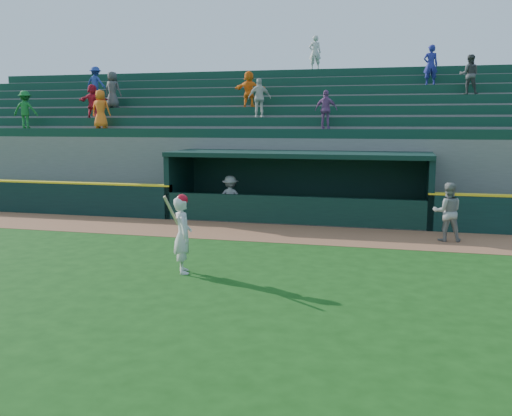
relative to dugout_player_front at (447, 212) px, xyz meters
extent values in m
plane|color=#144411|center=(-5.01, -4.98, -0.88)|extent=(120.00, 120.00, 0.00)
cube|color=brown|center=(-5.01, -0.08, -0.88)|extent=(40.00, 3.00, 0.01)
imported|color=gray|center=(0.00, 0.00, 0.00)|extent=(0.92, 0.75, 1.76)
imported|color=gray|center=(-7.40, 2.08, -0.08)|extent=(1.11, 0.74, 1.60)
cube|color=slate|center=(-5.01, 2.72, -0.86)|extent=(9.00, 2.60, 0.04)
cube|color=black|center=(-9.61, 2.72, 0.27)|extent=(0.20, 2.60, 2.30)
cube|color=black|center=(-0.41, 2.72, 0.27)|extent=(0.20, 2.60, 2.30)
cube|color=black|center=(-5.01, 4.02, 0.27)|extent=(9.40, 0.20, 2.30)
cube|color=black|center=(-5.01, 2.72, 1.50)|extent=(9.40, 2.80, 0.16)
cube|color=black|center=(-5.01, 1.50, -0.38)|extent=(9.00, 0.16, 1.00)
cube|color=brown|center=(-5.01, 3.52, -0.63)|extent=(8.40, 0.45, 0.10)
cube|color=slate|center=(-5.01, 4.55, 0.57)|extent=(34.00, 0.85, 2.91)
cube|color=#0F3828|center=(-5.01, 4.43, 2.21)|extent=(34.00, 0.60, 0.36)
cube|color=slate|center=(-5.01, 5.40, 0.80)|extent=(34.00, 0.85, 3.36)
cube|color=#0F3828|center=(-5.01, 5.28, 2.66)|extent=(34.00, 0.60, 0.36)
cube|color=slate|center=(-5.01, 6.25, 1.02)|extent=(34.00, 0.85, 3.81)
cube|color=#0F3828|center=(-5.01, 6.13, 3.11)|extent=(34.00, 0.60, 0.36)
cube|color=slate|center=(-5.01, 7.10, 1.25)|extent=(34.00, 0.85, 4.26)
cube|color=#0F3828|center=(-5.01, 6.98, 3.56)|extent=(34.00, 0.60, 0.36)
cube|color=slate|center=(-5.01, 7.95, 1.47)|extent=(34.00, 0.85, 4.71)
cube|color=#0F3828|center=(-5.01, 7.83, 4.01)|extent=(34.00, 0.60, 0.36)
cube|color=slate|center=(-5.01, 8.80, 1.70)|extent=(34.00, 0.85, 5.16)
cube|color=#0F3828|center=(-5.01, 8.68, 4.46)|extent=(34.00, 0.60, 0.36)
cube|color=slate|center=(-5.01, 9.65, 1.92)|extent=(34.00, 0.85, 5.61)
cube|color=#0F3828|center=(-5.01, 9.53, 4.91)|extent=(34.00, 0.60, 0.36)
cube|color=slate|center=(-5.01, 10.22, 1.92)|extent=(34.50, 0.30, 5.61)
imported|color=orange|center=(-13.86, 4.45, 3.20)|extent=(0.85, 0.62, 1.62)
imported|color=beige|center=(-7.12, 5.30, 3.63)|extent=(0.99, 0.61, 1.58)
imported|color=#B71C34|center=(-14.72, 5.30, 3.57)|extent=(1.40, 0.59, 1.47)
imported|color=navy|center=(-0.38, 7.85, 5.01)|extent=(0.66, 0.48, 1.65)
imported|color=#454545|center=(1.08, 7.00, 4.52)|extent=(0.80, 0.64, 1.57)
imported|color=#186E2B|center=(-17.55, 4.45, 3.20)|extent=(1.17, 0.84, 1.63)
imported|color=#905491|center=(-4.27, 4.45, 3.13)|extent=(0.89, 0.42, 1.47)
imported|color=orange|center=(-7.79, 6.15, 4.04)|extent=(1.42, 0.56, 1.50)
imported|color=silver|center=(-5.53, 9.55, 5.87)|extent=(0.64, 0.50, 1.56)
imported|color=#273E91|center=(-15.52, 7.00, 4.49)|extent=(1.01, 0.63, 1.50)
imported|color=#464646|center=(-14.19, 6.15, 4.10)|extent=(0.83, 0.57, 1.62)
imported|color=silver|center=(-6.27, -5.38, 0.02)|extent=(0.69, 0.78, 1.81)
sphere|color=red|center=(-6.27, -5.38, 0.85)|extent=(0.27, 0.27, 0.27)
cylinder|color=#DAB98B|center=(-6.45, -5.60, 0.62)|extent=(0.22, 0.51, 0.76)
camera|label=1|loc=(-1.31, -17.63, 2.63)|focal=40.00mm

